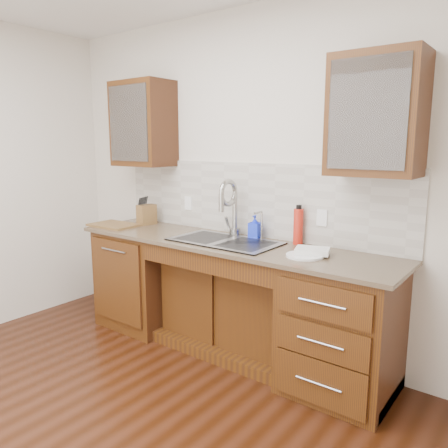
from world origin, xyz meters
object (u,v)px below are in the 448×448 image
Objects in this scene: soap_bottle at (255,227)px; water_bottle at (298,227)px; knife_block at (147,215)px; cutting_board at (114,225)px; plate at (305,256)px.

water_bottle is (0.37, 0.03, 0.04)m from soap_bottle.
cutting_board is (-0.18, -0.24, -0.08)m from knife_block.
plate is 1.90m from cutting_board.
cutting_board is at bearing -167.99° from water_bottle.
water_bottle is 1.51m from knife_block.
knife_block reaches higher than cutting_board.
knife_block is 0.31m from cutting_board.
cutting_board is at bearing -178.41° from plate.
water_bottle is 1.72m from cutting_board.
soap_bottle is 0.43× the size of cutting_board.
water_bottle is 0.39m from plate.
water_bottle is at bearing 10.65° from knife_block.
water_bottle is 0.62× the size of cutting_board.
knife_block is at bearing 176.43° from soap_bottle.
plate is 1.73m from knife_block.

